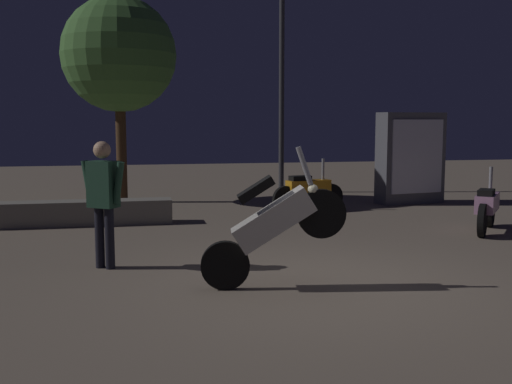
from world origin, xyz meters
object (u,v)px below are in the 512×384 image
Objects in this scene: motorcycle_orange_parked_right at (308,190)px; person_rider_beside at (103,193)px; motorcycle_pink_parked_left at (487,207)px; streetlamp_near at (282,55)px; kiosk_billboard at (411,158)px; motorcycle_white_foreground at (273,224)px.

motorcycle_orange_parked_right is 0.99× the size of person_rider_beside.
motorcycle_pink_parked_left is 0.23× the size of streetlamp_near.
person_rider_beside is at bearing -118.90° from streetlamp_near.
motorcycle_pink_parked_left is at bearing 136.78° from person_rider_beside.
streetlamp_near is (0.24, 3.40, 3.18)m from motorcycle_orange_parked_right.
streetlamp_near is at bearing -174.13° from person_rider_beside.
motorcycle_orange_parked_right is at bearing 5.59° from kiosk_billboard.
streetlamp_near is 4.43m from kiosk_billboard.
streetlamp_near is (4.25, 7.70, 2.63)m from person_rider_beside.
motorcycle_white_foreground is 1.01× the size of motorcycle_orange_parked_right.
person_rider_beside is at bearing 141.12° from motorcycle_pink_parked_left.
motorcycle_white_foreground is 0.29× the size of streetlamp_near.
kiosk_billboard reaches higher than person_rider_beside.
motorcycle_orange_parked_right is at bearing 77.44° from motorcycle_pink_parked_left.
motorcycle_pink_parked_left is (4.42, 2.72, -0.31)m from motorcycle_white_foreground.
streetlamp_near is at bearing 73.47° from motorcycle_orange_parked_right.
person_rider_beside is (-6.35, -1.35, 0.55)m from motorcycle_pink_parked_left.
motorcycle_white_foreground reaches higher than motorcycle_orange_parked_right.
motorcycle_orange_parked_right is 4.66m from streetlamp_near.
kiosk_billboard is at bearing 33.86° from motorcycle_pink_parked_left.
motorcycle_white_foreground is at bearing 43.67° from kiosk_billboard.
person_rider_beside reaches higher than motorcycle_white_foreground.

